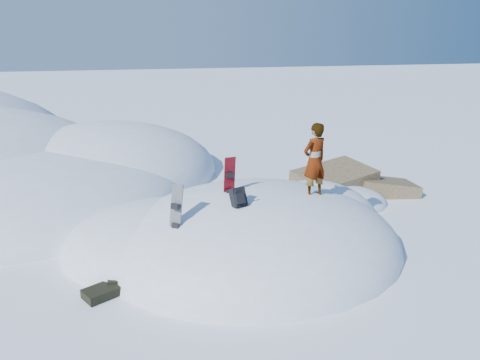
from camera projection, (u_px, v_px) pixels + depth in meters
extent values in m
plane|color=white|center=(254.00, 250.00, 11.05)|extent=(120.00, 120.00, 0.00)
ellipsoid|color=white|center=(254.00, 250.00, 11.05)|extent=(7.00, 6.00, 3.00)
ellipsoid|color=white|center=(158.00, 249.00, 11.09)|extent=(4.40, 4.00, 2.20)
ellipsoid|color=white|center=(312.00, 229.00, 12.21)|extent=(3.60, 3.20, 2.50)
ellipsoid|color=white|center=(21.00, 201.00, 14.27)|extent=(10.00, 9.00, 2.80)
ellipsoid|color=white|center=(107.00, 173.00, 17.17)|extent=(8.00, 8.00, 3.60)
ellipsoid|color=white|center=(33.00, 211.00, 13.47)|extent=(6.00, 5.00, 1.80)
cube|color=olive|center=(333.00, 189.00, 15.00)|extent=(2.82, 2.41, 1.62)
cube|color=olive|center=(384.00, 195.00, 15.06)|extent=(2.16, 1.80, 1.33)
cube|color=olive|center=(334.00, 180.00, 16.28)|extent=(2.08, 2.01, 1.10)
ellipsoid|color=white|center=(335.00, 204.00, 14.01)|extent=(3.20, 2.40, 1.00)
cube|color=#A90916|center=(229.00, 186.00, 10.50)|extent=(0.28, 0.22, 1.36)
cube|color=black|center=(230.00, 175.00, 10.36)|extent=(0.18, 0.13, 0.12)
cube|color=black|center=(230.00, 192.00, 10.49)|extent=(0.18, 0.13, 0.12)
cube|color=black|center=(176.00, 218.00, 9.42)|extent=(0.39, 0.39, 1.36)
cube|color=black|center=(175.00, 206.00, 9.28)|extent=(0.20, 0.19, 0.13)
cube|color=black|center=(176.00, 226.00, 9.41)|extent=(0.20, 0.19, 0.13)
cube|color=black|center=(238.00, 197.00, 9.79)|extent=(0.38, 0.42, 0.45)
cube|color=black|center=(240.00, 198.00, 9.66)|extent=(0.24, 0.23, 0.24)
cylinder|color=black|center=(235.00, 194.00, 9.63)|extent=(0.03, 0.16, 0.30)
cylinder|color=black|center=(244.00, 194.00, 9.68)|extent=(0.03, 0.16, 0.30)
cube|color=black|center=(101.00, 292.00, 9.03)|extent=(0.79, 0.71, 0.18)
cube|color=black|center=(117.00, 282.00, 9.26)|extent=(0.38, 0.29, 0.12)
imported|color=slate|center=(314.00, 161.00, 10.46)|extent=(0.73, 0.60, 1.71)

